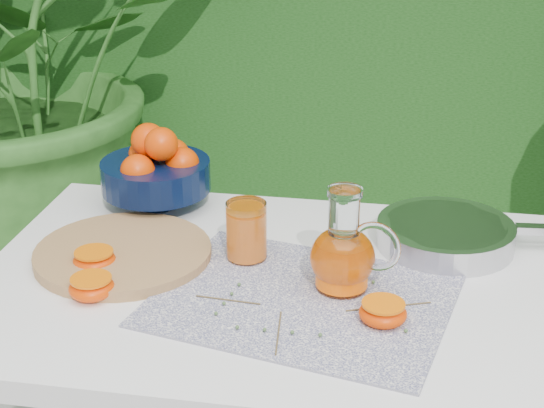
% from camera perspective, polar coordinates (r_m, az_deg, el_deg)
% --- Properties ---
extents(potted_plant_left, '(2.26, 2.26, 1.60)m').
position_cam_1_polar(potted_plant_left, '(2.83, -17.57, 9.64)').
color(potted_plant_left, '#2D6021').
rests_on(potted_plant_left, ground).
extents(white_table, '(1.00, 0.70, 0.75)m').
position_cam_1_polar(white_table, '(1.46, -0.14, -7.94)').
color(white_table, white).
rests_on(white_table, ground).
extents(placemat, '(0.53, 0.45, 0.00)m').
position_cam_1_polar(placemat, '(1.36, 2.07, -6.55)').
color(placemat, '#0C1045').
rests_on(placemat, white_table).
extents(cutting_board, '(0.33, 0.33, 0.02)m').
position_cam_1_polar(cutting_board, '(1.50, -10.16, -3.36)').
color(cutting_board, '#AF824F').
rests_on(cutting_board, white_table).
extents(fruit_bowl, '(0.29, 0.29, 0.17)m').
position_cam_1_polar(fruit_bowl, '(1.69, -7.90, 2.40)').
color(fruit_bowl, black).
rests_on(fruit_bowl, white_table).
extents(juice_pitcher, '(0.16, 0.13, 0.18)m').
position_cam_1_polar(juice_pitcher, '(1.36, 4.94, -3.48)').
color(juice_pitcher, white).
rests_on(juice_pitcher, white_table).
extents(juice_tumbler, '(0.08, 0.08, 0.11)m').
position_cam_1_polar(juice_tumbler, '(1.46, -1.76, -1.93)').
color(juice_tumbler, white).
rests_on(juice_tumbler, white_table).
extents(saute_pan, '(0.45, 0.27, 0.05)m').
position_cam_1_polar(saute_pan, '(1.55, 11.93, -1.99)').
color(saute_pan, '#B4B3B8').
rests_on(saute_pan, white_table).
extents(orange_halves, '(0.58, 0.17, 0.04)m').
position_cam_1_polar(orange_halves, '(1.37, -6.03, -5.58)').
color(orange_halves, '#EE2802').
rests_on(orange_halves, white_table).
extents(thyme_sprigs, '(0.38, 0.24, 0.01)m').
position_cam_1_polar(thyme_sprigs, '(1.31, 2.07, -7.38)').
color(thyme_sprigs, brown).
rests_on(thyme_sprigs, white_table).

